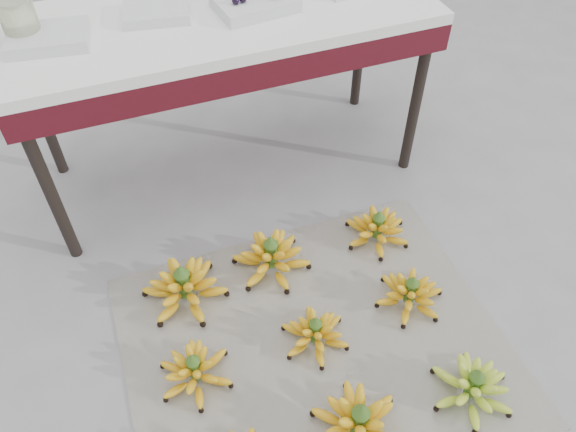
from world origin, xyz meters
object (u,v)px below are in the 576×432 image
object	(u,v)px
bunch_back_center	(271,257)
tray_right	(255,2)
vendor_table	(222,33)
glass_jar	(19,20)
bunch_mid_center	(315,333)
tray_far_left	(48,38)
bunch_mid_left	(195,371)
bunch_back_left	(184,287)
bunch_front_center	(359,424)
bunch_back_right	(377,229)
newspaper_mat	(316,347)
bunch_front_right	(472,387)
bunch_mid_right	(410,294)
tray_left	(156,13)

from	to	relation	value
bunch_back_center	tray_right	bearing A→B (deg)	50.68
vendor_table	glass_jar	bearing A→B (deg)	177.20
bunch_mid_center	tray_far_left	world-z (taller)	tray_far_left
vendor_table	glass_jar	size ratio (longest dim) A/B	10.73
bunch_mid_left	bunch_back_left	world-z (taller)	bunch_back_left
bunch_front_center	bunch_back_right	xyz separation A→B (m)	(0.41, 0.67, -0.01)
bunch_back_left	tray_far_left	world-z (taller)	tray_far_left
bunch_front_center	tray_far_left	bearing A→B (deg)	113.01
bunch_back_left	vendor_table	world-z (taller)	vendor_table
bunch_back_center	newspaper_mat	bearing A→B (deg)	-109.86
bunch_mid_center	bunch_back_right	bearing A→B (deg)	43.68
bunch_front_right	vendor_table	world-z (taller)	vendor_table
newspaper_mat	vendor_table	xyz separation A→B (m)	(0.01, 0.97, 0.65)
bunch_front_center	bunch_mid_right	world-z (taller)	bunch_front_center
bunch_back_center	bunch_back_right	xyz separation A→B (m)	(0.44, -0.01, -0.01)
bunch_mid_center	tray_far_left	xyz separation A→B (m)	(-0.57, 0.93, 0.71)
bunch_front_right	glass_jar	xyz separation A→B (m)	(-1.02, 1.33, 0.75)
newspaper_mat	bunch_front_center	size ratio (longest dim) A/B	4.28
bunch_mid_left	bunch_mid_center	bearing A→B (deg)	-4.98
bunch_front_center	bunch_back_right	bearing A→B (deg)	57.69
bunch_back_center	vendor_table	bearing A→B (deg)	62.94
bunch_back_left	glass_jar	bearing A→B (deg)	90.76
bunch_mid_right	bunch_back_right	size ratio (longest dim) A/B	1.10
bunch_mid_right	bunch_back_left	bearing A→B (deg)	169.89
bunch_back_left	bunch_mid_left	bearing A→B (deg)	-120.46
bunch_front_center	tray_left	distance (m)	1.50
vendor_table	newspaper_mat	bearing A→B (deg)	-90.58
bunch_mid_center	vendor_table	xyz separation A→B (m)	(0.00, 0.95, 0.60)
bunch_front_right	bunch_mid_center	xyz separation A→B (m)	(-0.38, 0.35, -0.01)
bunch_mid_left	bunch_back_center	xyz separation A→B (m)	(0.38, 0.34, 0.01)
bunch_back_right	tray_right	xyz separation A→B (m)	(-0.28, 0.58, 0.70)
bunch_back_center	tray_right	distance (m)	0.91
tray_far_left	tray_right	distance (m)	0.70
bunch_back_center	tray_far_left	world-z (taller)	tray_far_left
newspaper_mat	bunch_mid_center	size ratio (longest dim) A/B	5.13
bunch_mid_left	tray_far_left	size ratio (longest dim) A/B	0.92
bunch_back_left	vendor_table	size ratio (longest dim) A/B	0.25
tray_far_left	glass_jar	world-z (taller)	glass_jar
bunch_mid_right	tray_right	world-z (taller)	tray_right
bunch_front_center	bunch_front_right	distance (m)	0.38
bunch_front_center	tray_far_left	size ratio (longest dim) A/B	1.05
bunch_front_center	bunch_mid_center	distance (m)	0.33
bunch_mid_left	bunch_mid_right	xyz separation A→B (m)	(0.78, 0.02, 0.00)
newspaper_mat	bunch_back_center	xyz separation A→B (m)	(-0.03, 0.37, 0.06)
bunch_front_right	glass_jar	size ratio (longest dim) A/B	1.95
bunch_back_center	tray_far_left	xyz separation A→B (m)	(-0.54, 0.58, 0.69)
bunch_front_center	glass_jar	size ratio (longest dim) A/B	2.04
tray_right	bunch_back_right	bearing A→B (deg)	-64.34
tray_right	glass_jar	bearing A→B (deg)	175.47
bunch_mid_left	bunch_mid_center	distance (m)	0.41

